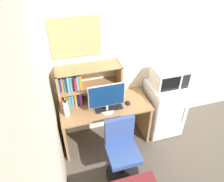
{
  "coord_description": "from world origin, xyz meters",
  "views": [
    {
      "loc": [
        -1.45,
        -2.59,
        2.73
      ],
      "look_at": [
        -0.79,
        -0.33,
        0.99
      ],
      "focal_mm": 33.81,
      "sensor_mm": 36.0,
      "label": 1
    }
  ],
  "objects_px": {
    "monitor": "(107,97)",
    "computer_mouse": "(128,103)",
    "microwave": "(169,77)",
    "desk_chair": "(122,152)",
    "wall_corkboard": "(75,38)",
    "water_bottle": "(66,109)",
    "keyboard": "(109,108)",
    "mini_fridge": "(163,108)",
    "hutch_bookshelf": "(79,85)"
  },
  "relations": [
    {
      "from": "keyboard",
      "to": "mini_fridge",
      "type": "bearing_deg",
      "value": 5.54
    },
    {
      "from": "water_bottle",
      "to": "wall_corkboard",
      "type": "xyz_separation_m",
      "value": [
        0.26,
        0.36,
        0.83
      ]
    },
    {
      "from": "keyboard",
      "to": "wall_corkboard",
      "type": "bearing_deg",
      "value": 130.44
    },
    {
      "from": "water_bottle",
      "to": "keyboard",
      "type": "bearing_deg",
      "value": -2.57
    },
    {
      "from": "monitor",
      "to": "wall_corkboard",
      "type": "distance_m",
      "value": 0.87
    },
    {
      "from": "microwave",
      "to": "mini_fridge",
      "type": "bearing_deg",
      "value": -90.26
    },
    {
      "from": "water_bottle",
      "to": "desk_chair",
      "type": "xyz_separation_m",
      "value": [
        0.61,
        -0.56,
        -0.46
      ]
    },
    {
      "from": "monitor",
      "to": "desk_chair",
      "type": "height_order",
      "value": "monitor"
    },
    {
      "from": "hutch_bookshelf",
      "to": "keyboard",
      "type": "bearing_deg",
      "value": -35.91
    },
    {
      "from": "mini_fridge",
      "to": "microwave",
      "type": "xyz_separation_m",
      "value": [
        0.0,
        0.0,
        0.59
      ]
    },
    {
      "from": "water_bottle",
      "to": "microwave",
      "type": "height_order",
      "value": "microwave"
    },
    {
      "from": "desk_chair",
      "to": "wall_corkboard",
      "type": "height_order",
      "value": "wall_corkboard"
    },
    {
      "from": "computer_mouse",
      "to": "keyboard",
      "type": "bearing_deg",
      "value": -175.7
    },
    {
      "from": "monitor",
      "to": "wall_corkboard",
      "type": "relative_size",
      "value": 0.78
    },
    {
      "from": "microwave",
      "to": "wall_corkboard",
      "type": "height_order",
      "value": "wall_corkboard"
    },
    {
      "from": "keyboard",
      "to": "water_bottle",
      "type": "height_order",
      "value": "water_bottle"
    },
    {
      "from": "keyboard",
      "to": "mini_fridge",
      "type": "relative_size",
      "value": 0.43
    },
    {
      "from": "water_bottle",
      "to": "mini_fridge",
      "type": "bearing_deg",
      "value": 2.46
    },
    {
      "from": "monitor",
      "to": "computer_mouse",
      "type": "xyz_separation_m",
      "value": [
        0.33,
        0.06,
        -0.22
      ]
    },
    {
      "from": "mini_fridge",
      "to": "hutch_bookshelf",
      "type": "bearing_deg",
      "value": 172.67
    },
    {
      "from": "computer_mouse",
      "to": "microwave",
      "type": "distance_m",
      "value": 0.72
    },
    {
      "from": "wall_corkboard",
      "to": "water_bottle",
      "type": "bearing_deg",
      "value": -126.35
    },
    {
      "from": "monitor",
      "to": "keyboard",
      "type": "xyz_separation_m",
      "value": [
        0.04,
        0.04,
        -0.23
      ]
    },
    {
      "from": "keyboard",
      "to": "computer_mouse",
      "type": "xyz_separation_m",
      "value": [
        0.29,
        0.02,
        0.01
      ]
    },
    {
      "from": "keyboard",
      "to": "microwave",
      "type": "bearing_deg",
      "value": 5.72
    },
    {
      "from": "computer_mouse",
      "to": "mini_fridge",
      "type": "relative_size",
      "value": 0.11
    },
    {
      "from": "hutch_bookshelf",
      "to": "keyboard",
      "type": "relative_size",
      "value": 2.31
    },
    {
      "from": "mini_fridge",
      "to": "wall_corkboard",
      "type": "relative_size",
      "value": 1.38
    },
    {
      "from": "microwave",
      "to": "wall_corkboard",
      "type": "relative_size",
      "value": 0.74
    },
    {
      "from": "hutch_bookshelf",
      "to": "computer_mouse",
      "type": "height_order",
      "value": "hutch_bookshelf"
    },
    {
      "from": "water_bottle",
      "to": "desk_chair",
      "type": "relative_size",
      "value": 0.28
    },
    {
      "from": "microwave",
      "to": "wall_corkboard",
      "type": "distance_m",
      "value": 1.46
    },
    {
      "from": "microwave",
      "to": "computer_mouse",
      "type": "bearing_deg",
      "value": -173.64
    },
    {
      "from": "hutch_bookshelf",
      "to": "desk_chair",
      "type": "height_order",
      "value": "hutch_bookshelf"
    },
    {
      "from": "desk_chair",
      "to": "wall_corkboard",
      "type": "xyz_separation_m",
      "value": [
        -0.35,
        0.91,
        1.29
      ]
    },
    {
      "from": "hutch_bookshelf",
      "to": "water_bottle",
      "type": "bearing_deg",
      "value": -133.89
    },
    {
      "from": "keyboard",
      "to": "water_bottle",
      "type": "xyz_separation_m",
      "value": [
        -0.59,
        0.03,
        0.11
      ]
    },
    {
      "from": "desk_chair",
      "to": "hutch_bookshelf",
      "type": "bearing_deg",
      "value": 116.15
    },
    {
      "from": "hutch_bookshelf",
      "to": "keyboard",
      "type": "distance_m",
      "value": 0.53
    },
    {
      "from": "keyboard",
      "to": "wall_corkboard",
      "type": "height_order",
      "value": "wall_corkboard"
    },
    {
      "from": "wall_corkboard",
      "to": "mini_fridge",
      "type": "bearing_deg",
      "value": -12.77
    },
    {
      "from": "hutch_bookshelf",
      "to": "wall_corkboard",
      "type": "xyz_separation_m",
      "value": [
        0.04,
        0.12,
        0.65
      ]
    },
    {
      "from": "keyboard",
      "to": "water_bottle",
      "type": "relative_size",
      "value": 1.52
    },
    {
      "from": "computer_mouse",
      "to": "desk_chair",
      "type": "bearing_deg",
      "value": -115.92
    },
    {
      "from": "monitor",
      "to": "computer_mouse",
      "type": "height_order",
      "value": "monitor"
    },
    {
      "from": "computer_mouse",
      "to": "microwave",
      "type": "relative_size",
      "value": 0.21
    },
    {
      "from": "hutch_bookshelf",
      "to": "monitor",
      "type": "relative_size",
      "value": 1.78
    },
    {
      "from": "monitor",
      "to": "keyboard",
      "type": "bearing_deg",
      "value": 42.54
    },
    {
      "from": "wall_corkboard",
      "to": "desk_chair",
      "type": "bearing_deg",
      "value": -68.84
    },
    {
      "from": "keyboard",
      "to": "mini_fridge",
      "type": "height_order",
      "value": "mini_fridge"
    }
  ]
}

